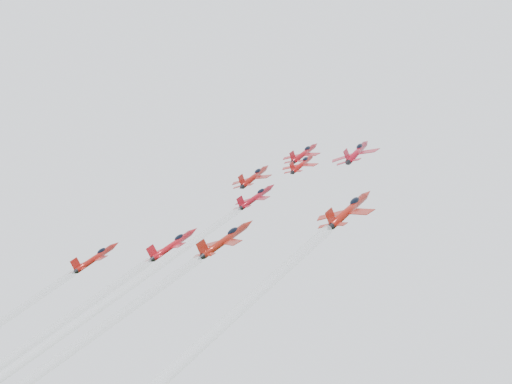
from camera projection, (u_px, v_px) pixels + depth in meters
The scene contains 5 objects.
jet_lead at pixel (304, 153), 157.87m from camera, with size 9.38×11.61×8.64m.
jet_row2_left at pixel (254, 176), 155.21m from camera, with size 10.03×12.42×9.24m.
jet_row2_center at pixel (302, 164), 148.22m from camera, with size 8.37×10.36×7.71m.
jet_row2_right at pixel (357, 152), 138.49m from camera, with size 10.02×12.41×9.23m.
jet_center at pixel (111, 309), 105.02m from camera, with size 8.51×75.74×55.13m.
Camera 1 is at (85.58, -100.20, 108.81)m, focal length 50.00 mm.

